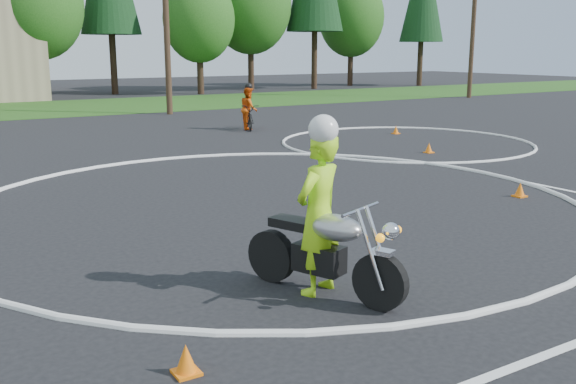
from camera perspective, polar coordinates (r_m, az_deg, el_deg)
ground at (r=10.28m, az=7.06°, el=-4.36°), size 120.00×120.00×0.00m
grass_strip at (r=35.30m, az=-21.73°, el=6.85°), size 120.00×10.00×0.02m
course_markings at (r=14.92m, az=3.11°, el=1.07°), size 19.05×19.05×0.12m
primary_motorcycle at (r=7.86m, az=3.41°, el=-5.16°), size 1.05×2.17×1.20m
rider_primary_grp at (r=7.82m, az=2.77°, el=-1.50°), size 0.86×0.72×2.23m
rider_second_grp at (r=24.46m, az=-3.50°, el=7.00°), size 1.29×1.93×1.75m
traffic_cones at (r=15.58m, az=9.37°, el=1.89°), size 21.93×12.58×0.30m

